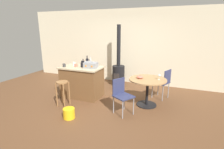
{
  "coord_description": "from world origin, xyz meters",
  "views": [
    {
      "loc": [
        1.94,
        -3.91,
        2.01
      ],
      "look_at": [
        0.24,
        0.38,
        0.78
      ],
      "focal_mm": 27.73,
      "sensor_mm": 36.0,
      "label": 1
    }
  ],
  "objects": [
    {
      "name": "dining_table",
      "position": [
        1.22,
        0.45,
        0.56
      ],
      "size": [
        0.97,
        0.97,
        0.74
      ],
      "color": "black",
      "rests_on": "ground_plane"
    },
    {
      "name": "bottle_0",
      "position": [
        -0.61,
        0.52,
        1.04
      ],
      "size": [
        0.08,
        0.08,
        0.32
      ],
      "color": "black",
      "rests_on": "kitchen_island"
    },
    {
      "name": "kitchen_island",
      "position": [
        -0.72,
        0.37,
        0.46
      ],
      "size": [
        1.21,
        0.75,
        0.92
      ],
      "color": "brown",
      "rests_on": "ground_plane"
    },
    {
      "name": "wine_glass",
      "position": [
        1.5,
        0.5,
        0.84
      ],
      "size": [
        0.07,
        0.07,
        0.14
      ],
      "color": "silver",
      "rests_on": "dining_table"
    },
    {
      "name": "back_wall",
      "position": [
        0.0,
        2.33,
        1.35
      ],
      "size": [
        8.0,
        0.1,
        2.7
      ],
      "primitive_type": "cube",
      "color": "beige",
      "rests_on": "ground_plane"
    },
    {
      "name": "folding_chair_near",
      "position": [
        1.56,
        1.07,
        0.53
      ],
      "size": [
        0.52,
        0.52,
        0.88
      ],
      "color": "navy",
      "rests_on": "ground_plane"
    },
    {
      "name": "bottle_3",
      "position": [
        -0.53,
        0.58,
        1.03
      ],
      "size": [
        0.06,
        0.06,
        0.29
      ],
      "color": "#B7B2AD",
      "rests_on": "kitchen_island"
    },
    {
      "name": "cup_0",
      "position": [
        -1.02,
        0.44,
        0.97
      ],
      "size": [
        0.12,
        0.08,
        0.11
      ],
      "color": "white",
      "rests_on": "kitchen_island"
    },
    {
      "name": "plastic_bucket",
      "position": [
        -0.31,
        -0.92,
        0.12
      ],
      "size": [
        0.27,
        0.27,
        0.24
      ],
      "primitive_type": "cylinder",
      "color": "yellow",
      "rests_on": "ground_plane"
    },
    {
      "name": "wood_stove",
      "position": [
        -0.06,
        1.77,
        0.53
      ],
      "size": [
        0.44,
        0.45,
        2.14
      ],
      "color": "black",
      "rests_on": "ground_plane"
    },
    {
      "name": "folding_chair_far",
      "position": [
        0.73,
        -0.22,
        0.5
      ],
      "size": [
        0.55,
        0.55,
        0.85
      ],
      "color": "navy",
      "rests_on": "ground_plane"
    },
    {
      "name": "toolbox",
      "position": [
        -0.39,
        0.34,
        1.0
      ],
      "size": [
        0.37,
        0.25,
        0.18
      ],
      "color": "gray",
      "rests_on": "kitchen_island"
    },
    {
      "name": "ground_plane",
      "position": [
        0.0,
        0.0,
        0.0
      ],
      "size": [
        8.8,
        8.8,
        0.0
      ],
      "primitive_type": "plane",
      "color": "brown"
    },
    {
      "name": "cup_2",
      "position": [
        -1.18,
        0.17,
        0.97
      ],
      "size": [
        0.12,
        0.08,
        0.1
      ],
      "color": "#383838",
      "rests_on": "kitchen_island"
    },
    {
      "name": "bottle_2",
      "position": [
        -0.77,
        0.56,
        1.0
      ],
      "size": [
        0.08,
        0.08,
        0.2
      ],
      "color": "black",
      "rests_on": "kitchen_island"
    },
    {
      "name": "bottle_1",
      "position": [
        -0.68,
        0.33,
        0.99
      ],
      "size": [
        0.06,
        0.06,
        0.19
      ],
      "color": "black",
      "rests_on": "kitchen_island"
    },
    {
      "name": "cup_1",
      "position": [
        -0.89,
        0.34,
        0.96
      ],
      "size": [
        0.12,
        0.09,
        0.09
      ],
      "color": "#DB6651",
      "rests_on": "kitchen_island"
    },
    {
      "name": "wooden_stool",
      "position": [
        -0.86,
        -0.38,
        0.47
      ],
      "size": [
        0.31,
        0.31,
        0.67
      ],
      "color": "olive",
      "rests_on": "ground_plane"
    },
    {
      "name": "serving_bowl",
      "position": [
        1.01,
        0.44,
        0.77
      ],
      "size": [
        0.18,
        0.18,
        0.07
      ],
      "primitive_type": "ellipsoid",
      "color": "#DB6651",
      "rests_on": "dining_table"
    }
  ]
}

